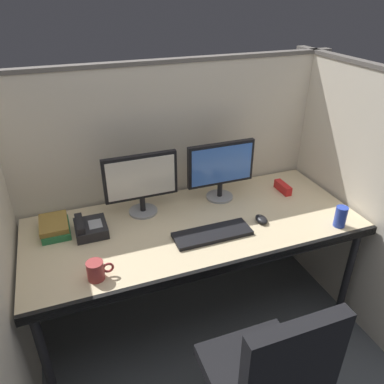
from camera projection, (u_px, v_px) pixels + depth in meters
name	position (u px, v px, depth m)	size (l,w,h in m)	color
ground_plane	(212.00, 351.00, 2.27)	(8.00, 8.00, 0.00)	#4C5156
cubicle_partition_rear	(171.00, 182.00, 2.50)	(2.21, 0.06, 1.57)	beige
cubicle_partition_left	(3.00, 268.00, 1.75)	(0.06, 1.41, 1.57)	beige
cubicle_partition_right	(349.00, 194.00, 2.36)	(0.06, 1.41, 1.57)	beige
desk	(196.00, 231.00, 2.17)	(1.90, 0.80, 0.74)	beige
monitor_left	(141.00, 181.00, 2.15)	(0.43, 0.17, 0.37)	gray
monitor_right	(221.00, 167.00, 2.31)	(0.43, 0.17, 0.37)	gray
keyboard_main	(212.00, 234.00, 2.05)	(0.43, 0.15, 0.02)	black
computer_mouse	(261.00, 219.00, 2.16)	(0.06, 0.10, 0.04)	black
book_stack	(55.00, 227.00, 2.06)	(0.15, 0.22, 0.07)	#26723F
red_stapler	(283.00, 187.00, 2.47)	(0.04, 0.15, 0.06)	red
desk_phone	(90.00, 228.00, 2.06)	(0.17, 0.19, 0.09)	black
soda_can	(341.00, 217.00, 2.11)	(0.07, 0.07, 0.12)	#263FB2
coffee_mug	(96.00, 270.00, 1.73)	(0.13, 0.08, 0.09)	#993333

